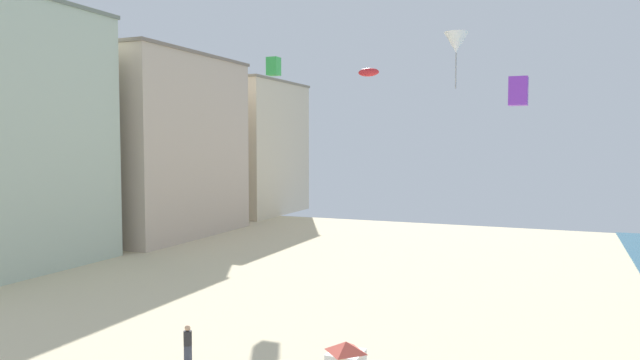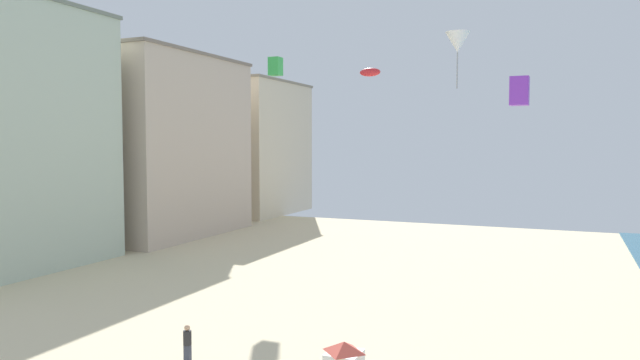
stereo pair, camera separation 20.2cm
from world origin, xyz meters
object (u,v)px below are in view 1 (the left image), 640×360
kite_red_parafoil (369,72)px  kite_green_box (274,66)px  kite_flyer (188,342)px  kite_purple_box (518,91)px  kite_white_delta (456,43)px

kite_red_parafoil → kite_green_box: size_ratio=1.01×
kite_red_parafoil → kite_flyer: bearing=-96.3°
kite_flyer → kite_red_parafoil: kite_red_parafoil is taller
kite_flyer → kite_green_box: (-7.20, 22.04, 14.27)m
kite_green_box → kite_purple_box: bearing=-25.9°
kite_red_parafoil → kite_white_delta: size_ratio=0.43×
kite_flyer → kite_green_box: size_ratio=1.15×
kite_white_delta → kite_green_box: kite_green_box is taller
kite_flyer → kite_purple_box: (11.85, 12.79, 10.91)m
kite_red_parafoil → kite_white_delta: kite_white_delta is taller
kite_white_delta → kite_purple_box: kite_white_delta is taller
kite_white_delta → kite_flyer: bearing=-116.3°
kite_white_delta → kite_green_box: bearing=159.2°
kite_flyer → kite_red_parafoil: 22.22m
kite_flyer → kite_red_parafoil: size_ratio=1.14×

